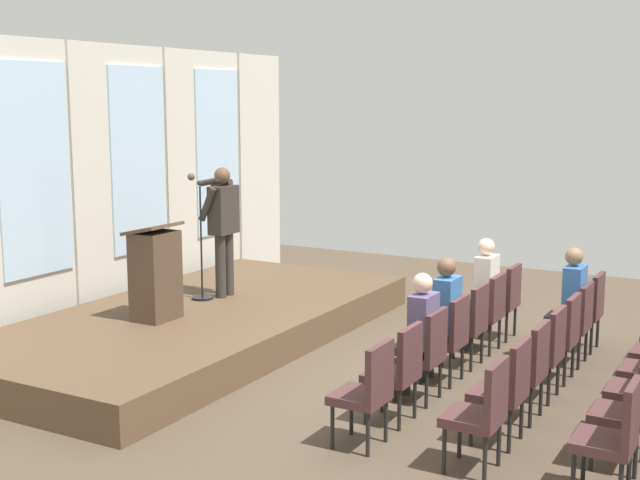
% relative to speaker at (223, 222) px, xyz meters
% --- Properties ---
extents(ground_plane, '(13.05, 13.05, 0.00)m').
position_rel_speaker_xyz_m(ground_plane, '(-0.75, -3.40, -1.39)').
color(ground_plane, brown).
extents(rear_partition, '(9.40, 0.14, 3.71)m').
position_rel_speaker_xyz_m(rear_partition, '(-0.71, 1.61, 0.49)').
color(rear_partition, beige).
rests_on(rear_partition, ground).
extents(stage_platform, '(6.11, 2.94, 0.40)m').
position_rel_speaker_xyz_m(stage_platform, '(-0.75, -0.15, -1.19)').
color(stage_platform, brown).
rests_on(stage_platform, ground).
extents(speaker, '(0.51, 0.69, 1.71)m').
position_rel_speaker_xyz_m(speaker, '(0.00, 0.00, 0.00)').
color(speaker, '#332D28').
rests_on(speaker, stage_platform).
extents(mic_stand, '(0.28, 0.28, 1.55)m').
position_rel_speaker_xyz_m(mic_stand, '(-0.28, 0.14, -0.66)').
color(mic_stand, black).
rests_on(mic_stand, stage_platform).
extents(lectern, '(0.60, 0.48, 1.16)m').
position_rel_speaker_xyz_m(lectern, '(-1.38, -0.01, -0.44)').
color(lectern, '#4C3828').
rests_on(lectern, stage_platform).
extents(chair_r0_c0, '(0.46, 0.44, 0.94)m').
position_rel_speaker_xyz_m(chair_r0_c0, '(-2.70, -3.44, -0.86)').
color(chair_r0_c0, black).
rests_on(chair_r0_c0, ground).
extents(chair_r0_c1, '(0.46, 0.44, 0.94)m').
position_rel_speaker_xyz_m(chair_r0_c1, '(-2.05, -3.44, -0.86)').
color(chair_r0_c1, black).
rests_on(chair_r0_c1, ground).
extents(chair_r0_c2, '(0.46, 0.44, 0.94)m').
position_rel_speaker_xyz_m(chair_r0_c2, '(-1.40, -3.44, -0.86)').
color(chair_r0_c2, black).
rests_on(chair_r0_c2, ground).
extents(audience_r0_c2, '(0.36, 0.39, 1.31)m').
position_rel_speaker_xyz_m(audience_r0_c2, '(-1.40, -3.36, -0.67)').
color(audience_r0_c2, '#2D2D33').
rests_on(audience_r0_c2, ground).
extents(chair_r0_c3, '(0.46, 0.44, 0.94)m').
position_rel_speaker_xyz_m(chair_r0_c3, '(-0.75, -3.44, -0.86)').
color(chair_r0_c3, black).
rests_on(chair_r0_c3, ground).
extents(audience_r0_c3, '(0.36, 0.39, 1.35)m').
position_rel_speaker_xyz_m(audience_r0_c3, '(-0.75, -3.36, -0.65)').
color(audience_r0_c3, '#2D2D33').
rests_on(audience_r0_c3, ground).
extents(chair_r0_c4, '(0.46, 0.44, 0.94)m').
position_rel_speaker_xyz_m(chair_r0_c4, '(-0.10, -3.44, -0.86)').
color(chair_r0_c4, black).
rests_on(chair_r0_c4, ground).
extents(chair_r0_c5, '(0.46, 0.44, 0.94)m').
position_rel_speaker_xyz_m(chair_r0_c5, '(0.55, -3.44, -0.86)').
color(chair_r0_c5, black).
rests_on(chair_r0_c5, ground).
extents(audience_r0_c5, '(0.36, 0.39, 1.37)m').
position_rel_speaker_xyz_m(audience_r0_c5, '(0.55, -3.36, -0.64)').
color(audience_r0_c5, '#2D2D33').
rests_on(audience_r0_c5, ground).
extents(chair_r0_c6, '(0.46, 0.44, 0.94)m').
position_rel_speaker_xyz_m(chair_r0_c6, '(1.20, -3.44, -0.86)').
color(chair_r0_c6, black).
rests_on(chair_r0_c6, ground).
extents(chair_r1_c0, '(0.46, 0.44, 0.94)m').
position_rel_speaker_xyz_m(chair_r1_c0, '(-2.70, -4.46, -0.86)').
color(chair_r1_c0, black).
rests_on(chair_r1_c0, ground).
extents(chair_r1_c1, '(0.46, 0.44, 0.94)m').
position_rel_speaker_xyz_m(chair_r1_c1, '(-2.05, -4.46, -0.86)').
color(chair_r1_c1, black).
rests_on(chair_r1_c1, ground).
extents(chair_r1_c2, '(0.46, 0.44, 0.94)m').
position_rel_speaker_xyz_m(chair_r1_c2, '(-1.40, -4.46, -0.86)').
color(chair_r1_c2, black).
rests_on(chair_r1_c2, ground).
extents(chair_r1_c3, '(0.46, 0.44, 0.94)m').
position_rel_speaker_xyz_m(chair_r1_c3, '(-0.75, -4.46, -0.86)').
color(chair_r1_c3, black).
rests_on(chair_r1_c3, ground).
extents(chair_r1_c4, '(0.46, 0.44, 0.94)m').
position_rel_speaker_xyz_m(chair_r1_c4, '(-0.10, -4.46, -0.86)').
color(chair_r1_c4, black).
rests_on(chair_r1_c4, ground).
extents(chair_r1_c5, '(0.46, 0.44, 0.94)m').
position_rel_speaker_xyz_m(chair_r1_c5, '(0.55, -4.46, -0.86)').
color(chair_r1_c5, black).
rests_on(chair_r1_c5, ground).
extents(audience_r1_c5, '(0.36, 0.39, 1.35)m').
position_rel_speaker_xyz_m(audience_r1_c5, '(0.55, -4.38, -0.65)').
color(audience_r1_c5, '#2D2D33').
rests_on(audience_r1_c5, ground).
extents(chair_r1_c6, '(0.46, 0.44, 0.94)m').
position_rel_speaker_xyz_m(chair_r1_c6, '(1.20, -4.46, -0.86)').
color(chair_r1_c6, black).
rests_on(chair_r1_c6, ground).
extents(chair_r2_c0, '(0.46, 0.44, 0.94)m').
position_rel_speaker_xyz_m(chair_r2_c0, '(-2.70, -5.49, -0.86)').
color(chair_r2_c0, black).
rests_on(chair_r2_c0, ground).
extents(chair_r2_c1, '(0.46, 0.44, 0.94)m').
position_rel_speaker_xyz_m(chair_r2_c1, '(-2.05, -5.49, -0.86)').
color(chair_r2_c1, black).
rests_on(chair_r2_c1, ground).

